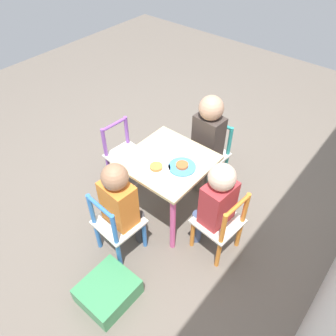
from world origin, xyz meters
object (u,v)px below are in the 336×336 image
child_right (121,201)px  child_left (207,135)px  plate_right (156,168)px  plate_back (182,166)px  kids_table (168,169)px  child_back (216,200)px  chair_orange (221,224)px  storage_bin (108,291)px  chair_blue (116,225)px  chair_purple (125,155)px  chair_teal (210,154)px

child_right → child_left: (-0.80, 0.06, 0.04)m
plate_right → plate_back: size_ratio=1.02×
kids_table → plate_right: size_ratio=2.95×
child_back → plate_back: size_ratio=4.08×
child_back → child_right: bearing=-44.3°
chair_orange → plate_back: bearing=-91.8°
kids_table → child_left: (-0.40, 0.03, 0.06)m
plate_back → storage_bin: (0.73, 0.05, -0.43)m
child_left → plate_back: bearing=-74.0°
chair_blue → plate_back: plate_back is taller
plate_back → child_left: bearing=-168.0°
child_right → child_left: size_ratio=0.92×
child_left → storage_bin: size_ratio=2.50×
chair_blue → chair_orange: size_ratio=1.00×
chair_purple → storage_bin: 1.00m
child_left → plate_right: size_ratio=4.36×
chair_blue → storage_bin: chair_blue is taller
child_left → chair_blue: bearing=-90.0°
chair_blue → plate_back: size_ratio=2.92×
child_left → plate_right: child_left is taller
kids_table → storage_bin: 0.82m
child_right → plate_back: size_ratio=4.11×
chair_orange → child_back: 0.19m
child_back → plate_back: bearing=-92.1°
chair_orange → plate_back: (-0.04, -0.35, 0.25)m
kids_table → chair_teal: 0.49m
chair_orange → storage_bin: bearing=-18.1°
kids_table → plate_right: (0.11, 0.00, 0.09)m
kids_table → child_left: size_ratio=0.68×
kids_table → chair_orange: chair_orange is taller
child_right → chair_purple: bearing=-41.2°
kids_table → child_back: child_back is taller
chair_teal → child_right: child_right is taller
chair_purple → plate_back: bearing=-89.1°
chair_purple → child_back: 0.88m
child_left → child_right: bearing=-90.0°
chair_orange → child_left: 0.66m
plate_right → chair_purple: bearing=-108.0°
chair_blue → chair_purple: 0.65m
chair_orange → child_right: child_right is taller
child_right → plate_right: (-0.28, 0.03, 0.08)m
plate_right → storage_bin: size_ratio=0.57×
chair_teal → child_left: child_left is taller
child_right → child_left: 0.80m
child_right → storage_bin: size_ratio=2.31×
kids_table → plate_back: 0.15m
storage_bin → chair_blue: bearing=-145.1°
kids_table → child_right: bearing=-4.0°
plate_right → chair_blue: bearing=-5.3°
chair_teal → child_left: bearing=-90.0°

